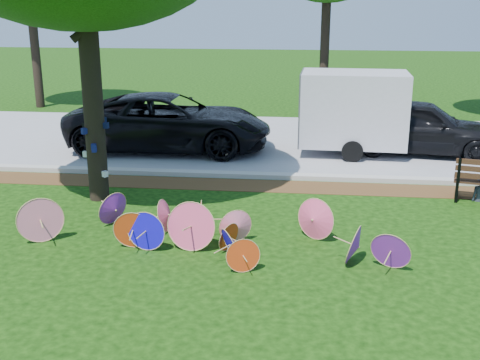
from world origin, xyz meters
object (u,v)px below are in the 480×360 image
object	(u,v)px
parasol_pile	(201,227)
cargo_trailer	(354,108)
black_van	(170,122)
dark_pickup	(419,127)

from	to	relation	value
parasol_pile	cargo_trailer	distance (m)	8.03
parasol_pile	black_van	bearing A→B (deg)	106.88
cargo_trailer	parasol_pile	bearing A→B (deg)	-111.22
parasol_pile	cargo_trailer	size ratio (longest dim) A/B	2.41
black_van	cargo_trailer	world-z (taller)	cargo_trailer
black_van	cargo_trailer	distance (m)	5.43
parasol_pile	dark_pickup	world-z (taller)	dark_pickup
parasol_pile	black_van	distance (m)	7.55
black_van	cargo_trailer	size ratio (longest dim) A/B	2.03
black_van	cargo_trailer	bearing A→B (deg)	-89.89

